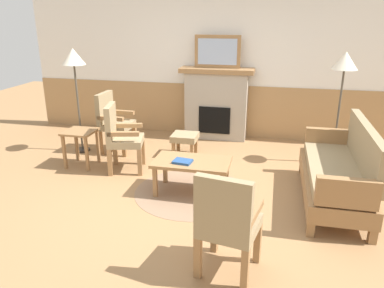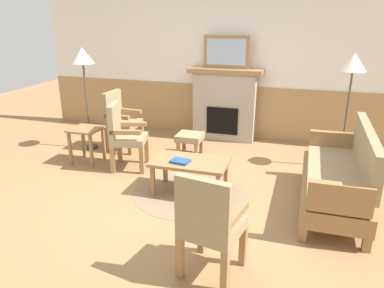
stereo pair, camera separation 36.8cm
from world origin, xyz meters
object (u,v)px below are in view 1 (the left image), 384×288
Objects in this scene: couch at (339,172)px; footstool at (185,139)px; book_on_table at (183,161)px; armchair_front_left at (227,220)px; armchair_by_window_left at (121,135)px; floor_lamp_by_chairs at (74,63)px; side_table at (80,138)px; fireplace at (216,103)px; floor_lamp_by_couch at (344,68)px; framed_picture at (217,52)px; coffee_table at (192,165)px; armchair_near_fireplace at (113,120)px.

couch reaches higher than footstool.
armchair_front_left is (0.74, -1.41, 0.08)m from book_on_table.
footstool is at bearing 45.96° from armchair_by_window_left.
armchair_front_left is at bearing -43.21° from floor_lamp_by_chairs.
couch is 3.27× the size of side_table.
fireplace is at bearing 45.53° from side_table.
footstool is 0.24× the size of floor_lamp_by_couch.
framed_picture is 3.07m from couch.
coffee_table is 0.15m from book_on_table.
framed_picture is 1.45× the size of side_table.
armchair_near_fireplace is at bearing -177.63° from footstool.
armchair_near_fireplace is 3.63m from floor_lamp_by_couch.
couch is at bearing -27.79° from footstool.
footstool is (-0.34, -1.02, -1.28)m from framed_picture.
floor_lamp_by_chairs is (-2.14, 1.11, 1.06)m from coffee_table.
armchair_front_left is at bearing -66.74° from coffee_table.
fireplace is at bearing 71.79° from footstool.
coffee_table is 0.57× the size of floor_lamp_by_chairs.
book_on_table reaches higher than footstool.
framed_picture is 4.01m from armchair_front_left.
floor_lamp_by_chairs is (-2.78, 2.61, 0.91)m from armchair_front_left.
armchair_near_fireplace is at bearing 12.94° from floor_lamp_by_chairs.
armchair_front_left is at bearing -62.25° from book_on_table.
footstool is 0.73× the size of side_table.
framed_picture is at bearing 130.26° from couch.
coffee_table is at bearing -175.62° from couch.
framed_picture reaches higher than floor_lamp_by_chairs.
side_table is (-1.75, -1.78, -1.13)m from framed_picture.
coffee_table reaches higher than footstool.
book_on_table is at bearing -28.95° from armchair_by_window_left.
floor_lamp_by_couch reaches higher than armchair_by_window_left.
armchair_front_left reaches higher than coffee_table.
framed_picture reaches higher than coffee_table.
framed_picture is at bearing 100.60° from armchair_front_left.
armchair_by_window_left is at bearing 132.09° from armchair_front_left.
coffee_table is 1.27m from armchair_by_window_left.
floor_lamp_by_couch is at bearing 67.24° from armchair_front_left.
floor_lamp_by_couch is 4.05m from floor_lamp_by_chairs.
framed_picture is 2.64m from book_on_table.
coffee_table is at bearing 42.29° from book_on_table.
book_on_table is 0.13× the size of floor_lamp_by_chairs.
floor_lamp_by_chairs is (-2.04, 1.20, 1.00)m from book_on_table.
coffee_table is (0.07, -2.31, -1.17)m from framed_picture.
footstool is (-0.34, -1.02, -0.37)m from fireplace.
fireplace is 2.32m from coffee_table.
floor_lamp_by_couch is at bearing 5.01° from footstool.
armchair_by_window_left and armchair_front_left have the same top height.
footstool is at bearing -108.21° from fireplace.
floor_lamp_by_couch is (3.51, 0.25, 0.91)m from armchair_near_fireplace.
side_table is 0.33× the size of floor_lamp_by_couch.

